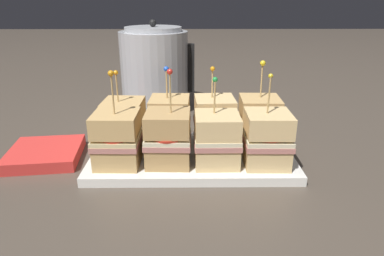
{
  "coord_description": "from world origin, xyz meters",
  "views": [
    {
      "loc": [
        -0.01,
        -0.64,
        0.32
      ],
      "look_at": [
        0.0,
        0.0,
        0.07
      ],
      "focal_mm": 32.0,
      "sensor_mm": 36.0,
      "label": 1
    }
  ],
  "objects_px": {
    "sandwich_front_center_left": "(168,138)",
    "sandwich_front_center_right": "(217,139)",
    "sandwich_back_center_left": "(170,121)",
    "serving_platter": "(192,156)",
    "sandwich_front_far_right": "(267,139)",
    "sandwich_back_far_right": "(259,121)",
    "sandwich_back_far_left": "(124,123)",
    "napkin_stack": "(45,154)",
    "sandwich_back_center_right": "(214,121)",
    "kettle_steel": "(155,71)",
    "sandwich_front_far_left": "(117,139)"
  },
  "relations": [
    {
      "from": "sandwich_front_center_right",
      "to": "kettle_steel",
      "type": "distance_m",
      "value": 0.42
    },
    {
      "from": "sandwich_back_center_right",
      "to": "napkin_stack",
      "type": "bearing_deg",
      "value": -173.7
    },
    {
      "from": "sandwich_front_far_left",
      "to": "sandwich_front_far_right",
      "type": "height_order",
      "value": "sandwich_front_far_left"
    },
    {
      "from": "sandwich_front_far_left",
      "to": "kettle_steel",
      "type": "xyz_separation_m",
      "value": [
        0.04,
        0.39,
        0.05
      ]
    },
    {
      "from": "sandwich_front_center_left",
      "to": "kettle_steel",
      "type": "bearing_deg",
      "value": 98.62
    },
    {
      "from": "sandwich_back_far_left",
      "to": "sandwich_back_far_right",
      "type": "xyz_separation_m",
      "value": [
        0.29,
        0.0,
        0.0
      ]
    },
    {
      "from": "sandwich_back_center_left",
      "to": "serving_platter",
      "type": "bearing_deg",
      "value": -45.75
    },
    {
      "from": "sandwich_front_center_left",
      "to": "napkin_stack",
      "type": "bearing_deg",
      "value": 168.32
    },
    {
      "from": "sandwich_back_far_left",
      "to": "sandwich_back_center_right",
      "type": "distance_m",
      "value": 0.19
    },
    {
      "from": "sandwich_back_far_right",
      "to": "sandwich_front_center_right",
      "type": "bearing_deg",
      "value": -135.82
    },
    {
      "from": "sandwich_back_far_left",
      "to": "kettle_steel",
      "type": "relative_size",
      "value": 0.63
    },
    {
      "from": "sandwich_back_far_left",
      "to": "napkin_stack",
      "type": "height_order",
      "value": "sandwich_back_far_left"
    },
    {
      "from": "sandwich_back_center_right",
      "to": "kettle_steel",
      "type": "relative_size",
      "value": 0.65
    },
    {
      "from": "sandwich_front_far_right",
      "to": "sandwich_back_far_right",
      "type": "bearing_deg",
      "value": 87.59
    },
    {
      "from": "kettle_steel",
      "to": "sandwich_back_center_right",
      "type": "bearing_deg",
      "value": -62.44
    },
    {
      "from": "sandwich_front_center_right",
      "to": "napkin_stack",
      "type": "height_order",
      "value": "sandwich_front_center_right"
    },
    {
      "from": "sandwich_back_center_left",
      "to": "sandwich_back_center_right",
      "type": "distance_m",
      "value": 0.1
    },
    {
      "from": "sandwich_front_far_left",
      "to": "napkin_stack",
      "type": "xyz_separation_m",
      "value": [
        -0.17,
        0.06,
        -0.06
      ]
    },
    {
      "from": "sandwich_front_center_left",
      "to": "sandwich_back_far_left",
      "type": "relative_size",
      "value": 1.12
    },
    {
      "from": "sandwich_front_far_left",
      "to": "sandwich_front_far_right",
      "type": "xyz_separation_m",
      "value": [
        0.28,
        -0.0,
        -0.0
      ]
    },
    {
      "from": "sandwich_front_center_right",
      "to": "sandwich_back_center_right",
      "type": "distance_m",
      "value": 0.1
    },
    {
      "from": "sandwich_front_center_right",
      "to": "sandwich_back_center_left",
      "type": "distance_m",
      "value": 0.13
    },
    {
      "from": "sandwich_front_far_left",
      "to": "sandwich_back_far_right",
      "type": "distance_m",
      "value": 0.3
    },
    {
      "from": "sandwich_front_far_right",
      "to": "kettle_steel",
      "type": "xyz_separation_m",
      "value": [
        -0.24,
        0.39,
        0.05
      ]
    },
    {
      "from": "sandwich_front_far_right",
      "to": "sandwich_back_far_right",
      "type": "distance_m",
      "value": 0.1
    },
    {
      "from": "sandwich_front_far_left",
      "to": "sandwich_front_center_right",
      "type": "xyz_separation_m",
      "value": [
        0.19,
        0.0,
        -0.0
      ]
    },
    {
      "from": "sandwich_back_center_left",
      "to": "sandwich_back_center_right",
      "type": "height_order",
      "value": "sandwich_back_center_left"
    },
    {
      "from": "sandwich_front_center_left",
      "to": "sandwich_front_center_right",
      "type": "bearing_deg",
      "value": -1.2
    },
    {
      "from": "sandwich_back_far_left",
      "to": "sandwich_back_center_left",
      "type": "xyz_separation_m",
      "value": [
        0.1,
        0.0,
        0.0
      ]
    },
    {
      "from": "sandwich_front_far_right",
      "to": "sandwich_back_center_left",
      "type": "distance_m",
      "value": 0.21
    },
    {
      "from": "sandwich_back_far_right",
      "to": "napkin_stack",
      "type": "height_order",
      "value": "sandwich_back_far_right"
    },
    {
      "from": "sandwich_front_far_left",
      "to": "napkin_stack",
      "type": "distance_m",
      "value": 0.18
    },
    {
      "from": "serving_platter",
      "to": "sandwich_front_center_left",
      "type": "bearing_deg",
      "value": -135.55
    },
    {
      "from": "sandwich_back_center_right",
      "to": "sandwich_back_far_right",
      "type": "relative_size",
      "value": 0.94
    },
    {
      "from": "sandwich_back_center_left",
      "to": "kettle_steel",
      "type": "relative_size",
      "value": 0.65
    },
    {
      "from": "sandwich_back_far_left",
      "to": "sandwich_back_center_right",
      "type": "xyz_separation_m",
      "value": [
        0.19,
        0.0,
        0.0
      ]
    },
    {
      "from": "sandwich_back_center_right",
      "to": "serving_platter",
      "type": "bearing_deg",
      "value": -134.98
    },
    {
      "from": "sandwich_back_far_right",
      "to": "sandwich_front_center_left",
      "type": "bearing_deg",
      "value": -153.85
    },
    {
      "from": "napkin_stack",
      "to": "serving_platter",
      "type": "bearing_deg",
      "value": -1.75
    },
    {
      "from": "sandwich_front_far_left",
      "to": "serving_platter",
      "type": "bearing_deg",
      "value": 18.82
    },
    {
      "from": "sandwich_back_far_left",
      "to": "serving_platter",
      "type": "bearing_deg",
      "value": -17.28
    },
    {
      "from": "sandwich_back_far_left",
      "to": "sandwich_back_center_left",
      "type": "distance_m",
      "value": 0.1
    },
    {
      "from": "serving_platter",
      "to": "napkin_stack",
      "type": "distance_m",
      "value": 0.31
    },
    {
      "from": "napkin_stack",
      "to": "sandwich_back_center_right",
      "type": "bearing_deg",
      "value": 6.3
    },
    {
      "from": "sandwich_back_center_left",
      "to": "sandwich_back_far_right",
      "type": "distance_m",
      "value": 0.19
    },
    {
      "from": "napkin_stack",
      "to": "sandwich_front_far_right",
      "type": "bearing_deg",
      "value": -7.66
    },
    {
      "from": "sandwich_front_far_left",
      "to": "sandwich_back_far_left",
      "type": "xyz_separation_m",
      "value": [
        -0.0,
        0.09,
        -0.0
      ]
    },
    {
      "from": "sandwich_front_center_left",
      "to": "napkin_stack",
      "type": "height_order",
      "value": "sandwich_front_center_left"
    },
    {
      "from": "kettle_steel",
      "to": "sandwich_front_far_right",
      "type": "bearing_deg",
      "value": -58.05
    },
    {
      "from": "napkin_stack",
      "to": "sandwich_back_far_right",
      "type": "bearing_deg",
      "value": 4.97
    }
  ]
}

